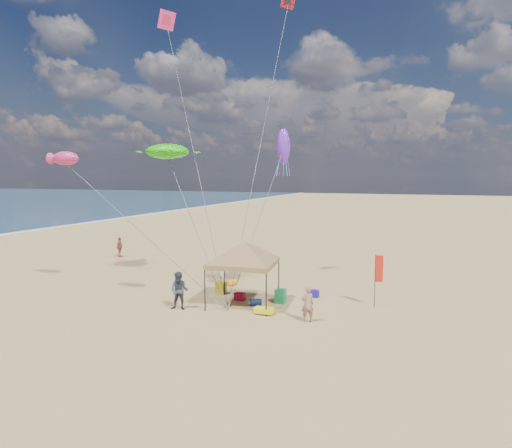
# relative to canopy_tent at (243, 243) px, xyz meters

# --- Properties ---
(ground) EXTENTS (280.00, 280.00, 0.00)m
(ground) POSITION_rel_canopy_tent_xyz_m (0.24, -1.89, -3.13)
(ground) COLOR tan
(ground) RESTS_ON ground
(canopy_tent) EXTENTS (6.05, 6.05, 3.76)m
(canopy_tent) POSITION_rel_canopy_tent_xyz_m (0.00, 0.00, 0.00)
(canopy_tent) COLOR black
(canopy_tent) RESTS_ON ground
(feather_flag) EXTENTS (0.38, 0.18, 2.65)m
(feather_flag) POSITION_rel_canopy_tent_xyz_m (6.35, 2.03, -1.34)
(feather_flag) COLOR black
(feather_flag) RESTS_ON ground
(cooler_red) EXTENTS (0.54, 0.38, 0.38)m
(cooler_red) POSITION_rel_canopy_tent_xyz_m (-0.50, 0.67, -2.94)
(cooler_red) COLOR #A60D2A
(cooler_red) RESTS_ON ground
(cooler_blue) EXTENTS (0.54, 0.38, 0.38)m
(cooler_blue) POSITION_rel_canopy_tent_xyz_m (2.97, 2.62, -2.94)
(cooler_blue) COLOR #221297
(cooler_blue) RESTS_ON ground
(bag_navy) EXTENTS (0.69, 0.54, 0.36)m
(bag_navy) POSITION_rel_canopy_tent_xyz_m (0.66, -0.02, -2.95)
(bag_navy) COLOR #0C1836
(bag_navy) RESTS_ON ground
(bag_orange) EXTENTS (0.54, 0.69, 0.36)m
(bag_orange) POSITION_rel_canopy_tent_xyz_m (-2.17, 3.24, -2.95)
(bag_orange) COLOR orange
(bag_orange) RESTS_ON ground
(chair_green) EXTENTS (0.50, 0.50, 0.70)m
(chair_green) POSITION_rel_canopy_tent_xyz_m (1.64, 0.97, -2.78)
(chair_green) COLOR #15783D
(chair_green) RESTS_ON ground
(chair_yellow) EXTENTS (0.50, 0.50, 0.70)m
(chair_yellow) POSITION_rel_canopy_tent_xyz_m (-1.97, 1.44, -2.78)
(chair_yellow) COLOR #C6C716
(chair_yellow) RESTS_ON ground
(crate_grey) EXTENTS (0.34, 0.30, 0.28)m
(crate_grey) POSITION_rel_canopy_tent_xyz_m (1.31, -1.15, -2.99)
(crate_grey) COLOR slate
(crate_grey) RESTS_ON ground
(beach_cart) EXTENTS (0.90, 0.50, 0.24)m
(beach_cart) POSITION_rel_canopy_tent_xyz_m (1.50, -1.11, -2.93)
(beach_cart) COLOR yellow
(beach_cart) RESTS_ON ground
(person_near_a) EXTENTS (0.71, 0.66, 1.63)m
(person_near_a) POSITION_rel_canopy_tent_xyz_m (3.67, -1.41, -2.31)
(person_near_a) COLOR #9D745A
(person_near_a) RESTS_ON ground
(person_near_b) EXTENTS (1.05, 0.90, 1.87)m
(person_near_b) POSITION_rel_canopy_tent_xyz_m (-2.58, -1.90, -2.20)
(person_near_b) COLOR #353A48
(person_near_b) RESTS_ON ground
(person_near_c) EXTENTS (1.16, 0.90, 1.58)m
(person_near_c) POSITION_rel_canopy_tent_xyz_m (-2.83, 3.29, -2.34)
(person_near_c) COLOR silver
(person_near_c) RESTS_ON ground
(person_far_a) EXTENTS (0.61, 1.01, 1.61)m
(person_far_a) POSITION_rel_canopy_tent_xyz_m (-14.26, 8.35, -2.32)
(person_far_a) COLOR #AA5241
(person_far_a) RESTS_ON ground
(turtle_kite) EXTENTS (3.33, 3.07, 0.89)m
(turtle_kite) POSITION_rel_canopy_tent_xyz_m (-5.93, 2.52, 4.78)
(turtle_kite) COLOR #1BC60C
(turtle_kite) RESTS_ON ground
(fish_kite) EXTENTS (1.83, 1.26, 0.74)m
(fish_kite) POSITION_rel_canopy_tent_xyz_m (-9.76, -1.43, 4.29)
(fish_kite) COLOR #D12B70
(fish_kite) RESTS_ON ground
(squid_kite) EXTENTS (0.99, 0.99, 2.26)m
(squid_kite) POSITION_rel_canopy_tent_xyz_m (-0.25, 7.21, 5.24)
(squid_kite) COLOR purple
(squid_kite) RESTS_ON ground
(stunt_kite_pink) EXTENTS (1.17, 1.49, 1.25)m
(stunt_kite_pink) POSITION_rel_canopy_tent_xyz_m (-10.66, 10.29, 15.18)
(stunt_kite_pink) COLOR #FF328B
(stunt_kite_pink) RESTS_ON ground
(stunt_kite_red) EXTENTS (1.05, 1.11, 0.97)m
(stunt_kite_red) POSITION_rel_canopy_tent_xyz_m (-1.09, 10.75, 15.49)
(stunt_kite_red) COLOR #AA1029
(stunt_kite_red) RESTS_ON ground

